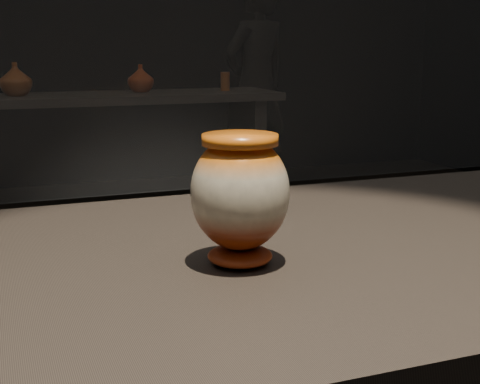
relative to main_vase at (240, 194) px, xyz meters
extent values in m
cube|color=black|center=(-0.06, 0.05, -0.13)|extent=(2.00, 0.80, 0.05)
ellipsoid|color=maroon|center=(0.00, 0.00, -0.09)|extent=(0.11, 0.11, 0.03)
ellipsoid|color=beige|center=(0.00, 0.00, 0.00)|extent=(0.17, 0.17, 0.16)
cylinder|color=orange|center=(0.00, 0.00, 0.08)|extent=(0.13, 0.13, 0.01)
cube|color=black|center=(0.47, 3.35, -0.13)|extent=(2.00, 0.60, 0.05)
cube|color=black|center=(1.32, 3.35, -0.58)|extent=(0.08, 0.50, 0.85)
imported|color=#933E15|center=(-0.14, 3.34, 0.00)|extent=(0.23, 0.23, 0.20)
imported|color=maroon|center=(0.62, 3.40, -0.01)|extent=(0.23, 0.23, 0.17)
cylinder|color=#933E15|center=(1.16, 3.34, -0.04)|extent=(0.06, 0.06, 0.12)
imported|color=black|center=(1.80, 4.36, -0.13)|extent=(0.74, 0.61, 1.73)
camera|label=1|loc=(-0.32, -0.84, 0.20)|focal=50.00mm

